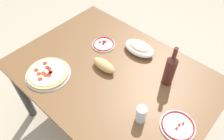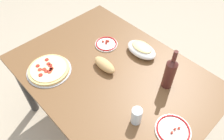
% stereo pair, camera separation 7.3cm
% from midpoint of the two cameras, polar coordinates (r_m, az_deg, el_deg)
% --- Properties ---
extents(ground_plane, '(8.00, 8.00, 0.00)m').
position_cam_midpoint_polar(ground_plane, '(2.10, 1.02, -13.68)').
color(ground_plane, tan).
rests_on(ground_plane, ground).
extents(dining_table, '(1.38, 0.99, 0.72)m').
position_cam_midpoint_polar(dining_table, '(1.58, 1.32, -3.24)').
color(dining_table, brown).
rests_on(dining_table, ground).
extents(pepperoni_pizza, '(0.31, 0.31, 0.03)m').
position_cam_midpoint_polar(pepperoni_pizza, '(1.55, -14.92, 0.07)').
color(pepperoni_pizza, '#B7B7BC').
rests_on(pepperoni_pizza, dining_table).
extents(baked_pasta_dish, '(0.24, 0.15, 0.08)m').
position_cam_midpoint_polar(baked_pasta_dish, '(1.62, 9.02, 5.38)').
color(baked_pasta_dish, white).
rests_on(baked_pasta_dish, dining_table).
extents(wine_bottle, '(0.07, 0.07, 0.30)m').
position_cam_midpoint_polar(wine_bottle, '(1.39, 16.34, -0.74)').
color(wine_bottle, '#471E19').
rests_on(wine_bottle, dining_table).
extents(water_glass, '(0.06, 0.06, 0.11)m').
position_cam_midpoint_polar(water_glass, '(1.25, 8.13, -11.85)').
color(water_glass, silver).
rests_on(water_glass, dining_table).
extents(side_plate_near, '(0.17, 0.17, 0.02)m').
position_cam_midpoint_polar(side_plate_near, '(1.69, -0.27, 6.81)').
color(side_plate_near, white).
rests_on(side_plate_near, dining_table).
extents(side_plate_far, '(0.20, 0.20, 0.02)m').
position_cam_midpoint_polar(side_plate_far, '(1.31, 17.28, -14.83)').
color(side_plate_far, white).
rests_on(side_plate_far, dining_table).
extents(bread_loaf, '(0.19, 0.08, 0.07)m').
position_cam_midpoint_polar(bread_loaf, '(1.50, -0.60, 1.33)').
color(bread_loaf, tan).
rests_on(bread_loaf, dining_table).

